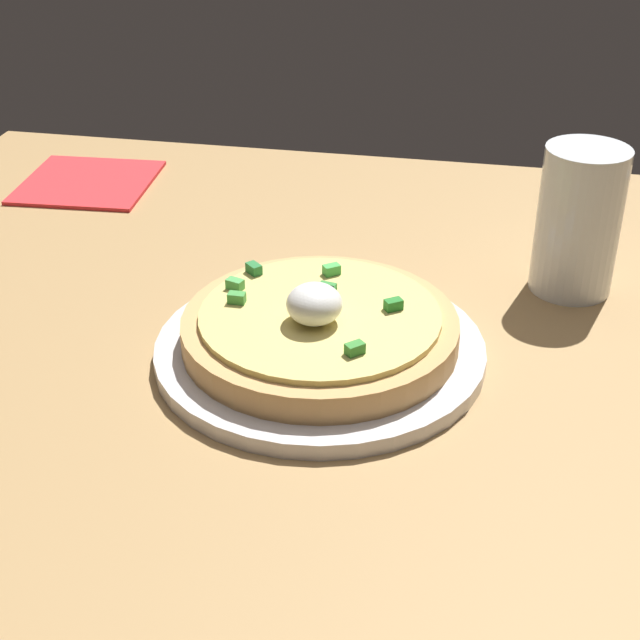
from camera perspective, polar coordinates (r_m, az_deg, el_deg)
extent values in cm
cube|color=#A7814F|center=(76.14, 4.82, -0.67)|extent=(104.78, 71.86, 2.17)
cylinder|color=silver|center=(70.22, 0.00, -1.84)|extent=(24.64, 24.64, 1.25)
cylinder|color=tan|center=(69.32, 0.00, -0.66)|extent=(20.49, 20.49, 2.15)
cylinder|color=#DFC76C|center=(68.65, 0.00, 0.28)|extent=(17.81, 17.81, 0.48)
ellipsoid|color=white|center=(66.70, -0.35, 0.98)|extent=(4.03, 4.03, 2.91)
cube|color=#368B34|center=(63.62, 2.13, -1.75)|extent=(1.48, 1.46, 0.80)
cube|color=green|center=(73.63, 0.71, 3.07)|extent=(1.50, 1.41, 0.80)
cube|color=#297A2C|center=(70.44, 0.39, 1.72)|extent=(1.44, 1.10, 0.80)
cube|color=#247B2A|center=(68.94, 4.80, 0.91)|extent=(1.51, 1.39, 0.80)
cube|color=#4BA951|center=(71.80, -5.18, 2.18)|extent=(1.47, 1.16, 0.80)
cube|color=green|center=(69.90, -5.08, 1.34)|extent=(1.28, 0.81, 0.80)
cube|color=#297D3B|center=(73.97, -4.04, 3.13)|extent=(1.49, 1.45, 0.80)
cube|color=#348A38|center=(70.90, 0.45, 1.92)|extent=(1.41, 1.03, 0.80)
cylinder|color=silver|center=(80.06, 15.43, 5.83)|extent=(6.83, 6.83, 12.44)
cylinder|color=#421B07|center=(80.75, 15.26, 4.74)|extent=(6.01, 6.01, 8.24)
cube|color=red|center=(103.76, -13.91, 8.13)|extent=(14.17, 14.17, 0.40)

